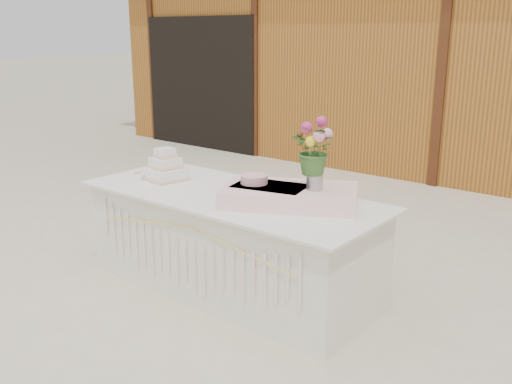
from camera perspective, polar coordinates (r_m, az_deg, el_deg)
ground at (r=4.57m, az=-2.40°, el=-9.53°), size 80.00×80.00×0.00m
barn at (r=9.50m, az=22.66°, el=12.92°), size 12.60×4.60×3.30m
cake_table at (r=4.42m, az=-2.50°, el=-5.00°), size 2.40×1.00×0.77m
wedding_cake at (r=4.75m, az=-9.02°, el=2.29°), size 0.34×0.34×0.27m
pink_cake_stand at (r=4.14m, az=-0.19°, el=0.63°), size 0.25×0.25×0.18m
satin_runner at (r=4.05m, az=3.39°, el=-0.35°), size 1.08×0.92×0.12m
flower_vase at (r=3.97m, az=5.89°, el=1.33°), size 0.12×0.12×0.16m
bouquet at (r=3.91m, az=5.99°, el=4.91°), size 0.32×0.28×0.35m
loose_flowers at (r=4.99m, az=-10.84°, el=1.89°), size 0.18×0.38×0.02m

